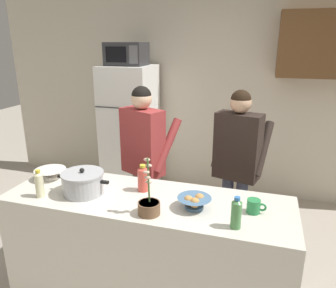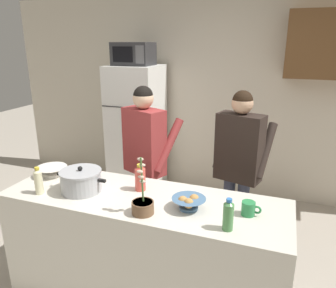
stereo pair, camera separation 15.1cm
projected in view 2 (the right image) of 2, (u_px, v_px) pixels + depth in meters
name	position (u px, v px, depth m)	size (l,w,h in m)	color
back_wall_unit	(232.00, 91.00, 4.19)	(6.00, 0.48, 2.60)	beige
kitchen_island	(144.00, 250.00, 2.54)	(2.13, 0.68, 0.92)	silver
refrigerator	(137.00, 131.00, 4.37)	(0.64, 0.68, 1.73)	white
microwave	(134.00, 54.00, 4.04)	(0.48, 0.37, 0.28)	#2D2D30
person_near_pot	(145.00, 150.00, 3.11)	(0.60, 0.56, 1.64)	#726656
person_by_sink	(239.00, 157.00, 2.98)	(0.57, 0.51, 1.62)	#33384C
cooking_pot	(81.00, 181.00, 2.48)	(0.43, 0.32, 0.20)	#ADAFB5
coffee_mug	(249.00, 209.00, 2.14)	(0.13, 0.09, 0.10)	#2D8C4C
bread_bowl	(189.00, 202.00, 2.22)	(0.24, 0.24, 0.10)	#4C7299
empty_bowl	(52.00, 171.00, 2.77)	(0.26, 0.26, 0.08)	white
bottle_near_edge	(140.00, 178.00, 2.48)	(0.08, 0.08, 0.21)	#D84C3F
bottle_mid_counter	(38.00, 181.00, 2.43)	(0.06, 0.06, 0.21)	beige
bottle_far_corner	(228.00, 215.00, 1.96)	(0.07, 0.07, 0.21)	#4C8C4C
potted_orchid	(143.00, 204.00, 2.16)	(0.15, 0.15, 0.40)	brown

